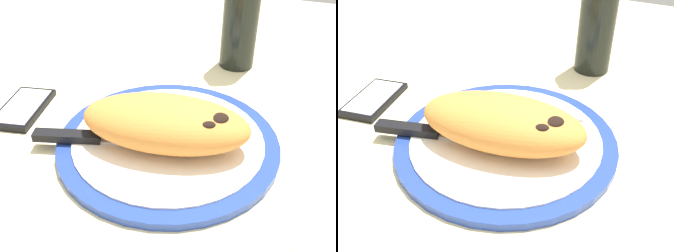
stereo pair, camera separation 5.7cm
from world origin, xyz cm
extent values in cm
cube|color=beige|center=(0.00, 0.00, -1.50)|extent=(150.00, 150.00, 3.00)
cylinder|color=#233D99|center=(0.00, 0.00, 0.62)|extent=(32.21, 32.21, 1.23)
cylinder|color=white|center=(0.00, 0.00, 1.38)|extent=(27.73, 27.73, 0.30)
ellipsoid|color=orange|center=(-0.20, 1.23, 4.91)|extent=(24.71, 13.98, 6.75)
ellipsoid|color=black|center=(-3.56, 1.27, 7.65)|extent=(2.16, 2.03, 0.60)
ellipsoid|color=black|center=(5.13, 2.00, 7.46)|extent=(2.45, 1.87, 0.84)
ellipsoid|color=black|center=(-0.29, -0.42, 7.66)|extent=(2.46, 2.34, 0.75)
ellipsoid|color=black|center=(-7.29, 1.15, 7.18)|extent=(3.78, 3.69, 1.01)
ellipsoid|color=black|center=(-6.24, 2.84, 7.12)|extent=(2.55, 2.07, 0.80)
cube|color=silver|center=(-2.24, -8.11, 1.73)|extent=(13.66, 2.79, 0.40)
cube|color=silver|center=(6.51, -6.89, 1.73)|extent=(4.27, 2.73, 0.40)
cube|color=silver|center=(2.30, 2.21, 1.73)|extent=(13.35, 4.90, 0.40)
cube|color=black|center=(13.53, 5.12, 2.13)|extent=(10.00, 4.39, 1.20)
cube|color=black|center=(25.74, -1.18, 0.50)|extent=(8.39, 12.96, 1.00)
cube|color=white|center=(25.74, -1.18, 1.08)|extent=(7.19, 11.37, 0.16)
cylinder|color=black|center=(-4.53, -29.44, 9.43)|extent=(6.81, 6.81, 18.86)
camera|label=1|loc=(-14.78, 43.92, 36.40)|focal=42.67mm
camera|label=2|loc=(-20.03, 41.79, 36.40)|focal=42.67mm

